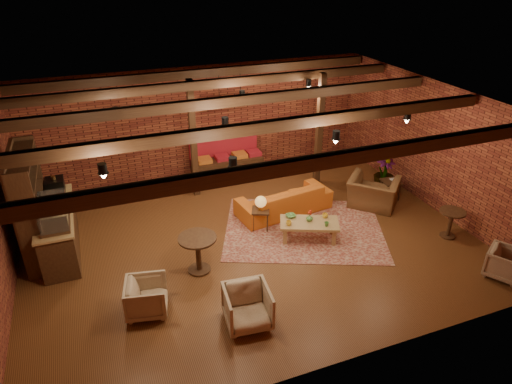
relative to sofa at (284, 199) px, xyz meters
name	(u,v)px	position (x,y,z in m)	size (l,w,h in m)	color
floor	(249,238)	(-1.25, -0.84, -0.36)	(10.00, 10.00, 0.00)	#422410
ceiling	(248,105)	(-1.25, -0.84, 2.84)	(10.00, 8.00, 0.02)	black
wall_back	(202,121)	(-1.25, 3.16, 1.24)	(10.00, 0.02, 3.20)	maroon
wall_front	(343,287)	(-1.25, -4.84, 1.24)	(10.00, 0.02, 3.20)	maroon
wall_right	(433,146)	(3.75, -0.84, 1.24)	(0.02, 8.00, 3.20)	maroon
ceiling_beams	(248,111)	(-1.25, -0.84, 2.72)	(9.80, 6.40, 0.22)	black
ceiling_pipe	(225,101)	(-1.25, 0.76, 2.49)	(0.12, 0.12, 9.60)	black
post_left	(193,140)	(-1.85, 1.76, 1.24)	(0.16, 0.16, 3.20)	black
post_right	(319,131)	(1.55, 1.16, 1.24)	(0.16, 0.16, 3.20)	black
service_counter	(56,220)	(-5.35, 0.16, 0.44)	(0.80, 2.50, 1.60)	black
plant_counter	(57,198)	(-5.25, 0.36, 0.86)	(0.35, 0.39, 0.30)	#337F33
shelving_hutch	(32,205)	(-5.75, 0.26, 0.84)	(0.52, 2.00, 2.40)	black
banquette	(227,159)	(-0.65, 2.71, 0.14)	(2.10, 0.70, 1.00)	#AA1C2B
service_sign	(230,102)	(-0.65, 2.26, 1.99)	(0.86, 0.06, 0.30)	#E94B17
ceiling_spotlights	(248,121)	(-1.25, -0.84, 2.50)	(6.40, 4.40, 0.28)	black
rug	(304,229)	(0.12, -0.94, -0.35)	(3.75, 2.87, 0.01)	maroon
sofa	(284,199)	(0.00, 0.00, 0.00)	(2.44, 0.95, 0.71)	#BD5B1A
coffee_table	(309,224)	(0.02, -1.36, 0.05)	(1.49, 1.14, 0.71)	olive
side_table_lamp	(261,204)	(-0.85, -0.53, 0.31)	(0.55, 0.55, 0.87)	black
round_table_left	(198,248)	(-2.67, -1.63, 0.20)	(0.79, 0.79, 0.83)	black
armchair_a	(146,296)	(-3.88, -2.50, 0.02)	(0.73, 0.68, 0.75)	beige
armchair_b	(247,305)	(-2.25, -3.45, 0.05)	(0.80, 0.75, 0.82)	beige
armchair_right	(374,188)	(2.30, -0.56, 0.18)	(1.22, 0.79, 1.07)	brown
side_table_book	(391,182)	(3.00, -0.35, 0.12)	(0.53, 0.53, 0.54)	black
round_table_right	(451,220)	(3.15, -2.46, 0.10)	(0.59, 0.59, 0.69)	black
armchair_far	(505,262)	(3.15, -4.05, -0.01)	(0.66, 0.62, 0.68)	beige
plant_tall	(389,139)	(3.15, 0.18, 1.16)	(1.69, 1.69, 3.03)	#4C7F4C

